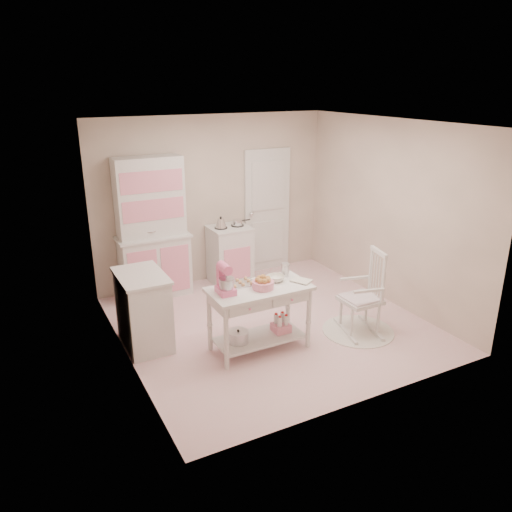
{
  "coord_description": "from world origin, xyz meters",
  "views": [
    {
      "loc": [
        -2.94,
        -5.19,
        3.07
      ],
      "look_at": [
        -0.22,
        0.02,
        0.99
      ],
      "focal_mm": 35.0,
      "sensor_mm": 36.0,
      "label": 1
    }
  ],
  "objects_px": {
    "stove": "(230,255)",
    "work_table": "(259,318)",
    "hutch": "(152,228)",
    "stand_mixer": "(225,279)",
    "rocking_chair": "(361,292)",
    "bread_basket": "(263,285)",
    "base_cabinet": "(143,310)"
  },
  "relations": [
    {
      "from": "hutch",
      "to": "work_table",
      "type": "distance_m",
      "value": 2.32
    },
    {
      "from": "stove",
      "to": "bread_basket",
      "type": "bearing_deg",
      "value": -104.56
    },
    {
      "from": "hutch",
      "to": "bread_basket",
      "type": "relative_size",
      "value": 8.32
    },
    {
      "from": "base_cabinet",
      "to": "stand_mixer",
      "type": "xyz_separation_m",
      "value": [
        0.77,
        -0.72,
        0.51
      ]
    },
    {
      "from": "hutch",
      "to": "base_cabinet",
      "type": "xyz_separation_m",
      "value": [
        -0.57,
        -1.41,
        -0.58
      ]
    },
    {
      "from": "bread_basket",
      "to": "rocking_chair",
      "type": "bearing_deg",
      "value": -7.13
    },
    {
      "from": "hutch",
      "to": "stand_mixer",
      "type": "relative_size",
      "value": 6.12
    },
    {
      "from": "rocking_chair",
      "to": "stand_mixer",
      "type": "height_order",
      "value": "stand_mixer"
    },
    {
      "from": "stand_mixer",
      "to": "base_cabinet",
      "type": "bearing_deg",
      "value": 138.6
    },
    {
      "from": "work_table",
      "to": "bread_basket",
      "type": "bearing_deg",
      "value": -68.2
    },
    {
      "from": "rocking_chair",
      "to": "stand_mixer",
      "type": "distance_m",
      "value": 1.82
    },
    {
      "from": "rocking_chair",
      "to": "work_table",
      "type": "relative_size",
      "value": 0.92
    },
    {
      "from": "base_cabinet",
      "to": "rocking_chair",
      "type": "xyz_separation_m",
      "value": [
        2.53,
        -0.95,
        0.09
      ]
    },
    {
      "from": "stand_mixer",
      "to": "bread_basket",
      "type": "bearing_deg",
      "value": -7.55
    },
    {
      "from": "work_table",
      "to": "stand_mixer",
      "type": "height_order",
      "value": "stand_mixer"
    },
    {
      "from": "stove",
      "to": "rocking_chair",
      "type": "relative_size",
      "value": 0.84
    },
    {
      "from": "stove",
      "to": "work_table",
      "type": "distance_m",
      "value": 2.17
    },
    {
      "from": "stove",
      "to": "hutch",
      "type": "bearing_deg",
      "value": 177.61
    },
    {
      "from": "stand_mixer",
      "to": "hutch",
      "type": "bearing_deg",
      "value": 96.98
    },
    {
      "from": "rocking_chair",
      "to": "work_table",
      "type": "distance_m",
      "value": 1.36
    },
    {
      "from": "stand_mixer",
      "to": "bread_basket",
      "type": "relative_size",
      "value": 1.36
    },
    {
      "from": "work_table",
      "to": "stand_mixer",
      "type": "xyz_separation_m",
      "value": [
        -0.42,
        0.02,
        0.57
      ]
    },
    {
      "from": "stove",
      "to": "work_table",
      "type": "bearing_deg",
      "value": -105.41
    },
    {
      "from": "hutch",
      "to": "stove",
      "type": "bearing_deg",
      "value": -2.39
    },
    {
      "from": "base_cabinet",
      "to": "work_table",
      "type": "bearing_deg",
      "value": -31.71
    },
    {
      "from": "base_cabinet",
      "to": "rocking_chair",
      "type": "height_order",
      "value": "rocking_chair"
    },
    {
      "from": "stand_mixer",
      "to": "rocking_chair",
      "type": "bearing_deg",
      "value": -6.12
    },
    {
      "from": "base_cabinet",
      "to": "bread_basket",
      "type": "bearing_deg",
      "value": -32.98
    },
    {
      "from": "stove",
      "to": "bread_basket",
      "type": "distance_m",
      "value": 2.25
    },
    {
      "from": "stove",
      "to": "stand_mixer",
      "type": "relative_size",
      "value": 2.71
    },
    {
      "from": "base_cabinet",
      "to": "rocking_chair",
      "type": "bearing_deg",
      "value": -20.61
    },
    {
      "from": "stove",
      "to": "stand_mixer",
      "type": "height_order",
      "value": "stand_mixer"
    }
  ]
}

